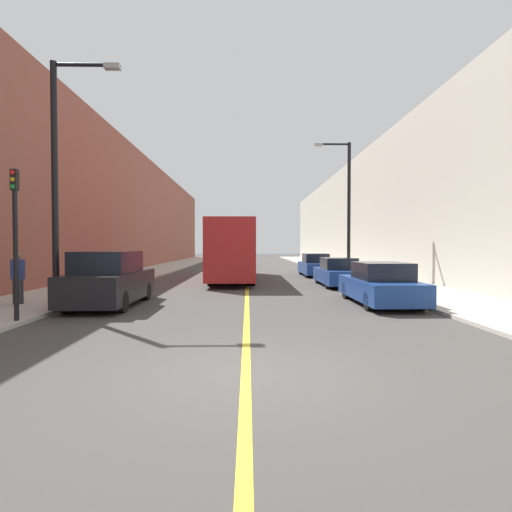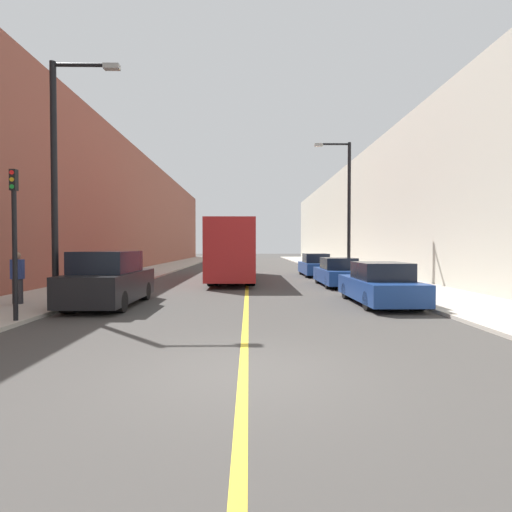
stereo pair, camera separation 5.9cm
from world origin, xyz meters
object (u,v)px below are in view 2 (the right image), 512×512
object	(u,v)px
car_right_mid	(338,273)
street_lamp_left	(59,170)
car_right_near	(380,285)
pedestrian	(17,277)
bus	(234,250)
car_right_far	(315,266)
parked_suv_left	(109,281)
traffic_light	(15,238)
street_lamp_right	(346,203)

from	to	relation	value
car_right_mid	street_lamp_left	xyz separation A→B (m)	(-10.58, -7.46, 3.82)
car_right_mid	car_right_near	bearing A→B (deg)	-89.48
car_right_mid	pedestrian	size ratio (longest dim) A/B	2.58
bus	car_right_far	distance (m)	6.28
parked_suv_left	car_right_far	distance (m)	16.40
street_lamp_left	car_right_mid	bearing A→B (deg)	35.20
street_lamp_left	traffic_light	distance (m)	3.25
parked_suv_left	street_lamp_left	distance (m)	3.91
parked_suv_left	car_right_far	bearing A→B (deg)	55.33
street_lamp_right	car_right_far	bearing A→B (deg)	111.81
parked_suv_left	street_lamp_left	xyz separation A→B (m)	(-1.25, -0.84, 3.61)
bus	car_right_far	world-z (taller)	bus
car_right_far	parked_suv_left	bearing A→B (deg)	-124.67
bus	parked_suv_left	xyz separation A→B (m)	(-3.88, -10.58, -0.97)
car_right_mid	street_lamp_left	world-z (taller)	street_lamp_left
traffic_light	street_lamp_left	bearing A→B (deg)	88.33
bus	street_lamp_right	size ratio (longest dim) A/B	1.43
street_lamp_left	parked_suv_left	bearing A→B (deg)	33.93
bus	car_right_mid	distance (m)	6.84
street_lamp_left	pedestrian	distance (m)	3.96
bus	pedestrian	world-z (taller)	bus
street_lamp_right	traffic_light	size ratio (longest dim) A/B	2.07
parked_suv_left	street_lamp_right	xyz separation A→B (m)	(10.64, 10.19, 3.80)
car_right_mid	street_lamp_right	world-z (taller)	street_lamp_right
street_lamp_right	traffic_light	bearing A→B (deg)	-131.75
traffic_light	pedestrian	xyz separation A→B (m)	(-1.70, 3.05, -1.25)
parked_suv_left	car_right_near	distance (m)	9.40
car_right_mid	bus	bearing A→B (deg)	144.09
car_right_far	pedestrian	xyz separation A→B (m)	(-12.34, -13.64, 0.32)
bus	parked_suv_left	bearing A→B (deg)	-110.12
bus	car_right_mid	world-z (taller)	bus
street_lamp_right	pedestrian	size ratio (longest dim) A/B	4.67
parked_suv_left	street_lamp_left	size ratio (longest dim) A/B	0.60
traffic_light	street_lamp_right	bearing A→B (deg)	48.25
street_lamp_right	car_right_near	bearing A→B (deg)	-97.15
car_right_mid	car_right_far	size ratio (longest dim) A/B	0.97
car_right_near	street_lamp_right	bearing A→B (deg)	82.85
car_right_near	street_lamp_left	size ratio (longest dim) A/B	0.60
car_right_mid	car_right_far	xyz separation A→B (m)	(-0.01, 6.86, 0.03)
bus	car_right_mid	bearing A→B (deg)	-35.91
bus	car_right_near	size ratio (longest dim) A/B	2.51
bus	street_lamp_left	world-z (taller)	street_lamp_left
car_right_near	traffic_light	world-z (taller)	traffic_light
car_right_mid	traffic_light	bearing A→B (deg)	-137.28
car_right_mid	traffic_light	size ratio (longest dim) A/B	1.14
car_right_far	street_lamp_right	xyz separation A→B (m)	(1.32, -3.29, 3.97)
bus	traffic_light	xyz separation A→B (m)	(-5.19, -13.79, 0.42)
parked_suv_left	traffic_light	xyz separation A→B (m)	(-1.31, -3.21, 1.39)
bus	car_right_far	size ratio (longest dim) A/B	2.52
car_right_mid	street_lamp_left	distance (m)	13.50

